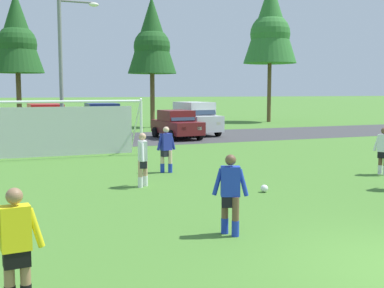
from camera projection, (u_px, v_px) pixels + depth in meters
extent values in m
plane|color=#477A2D|center=(146.00, 156.00, 21.80)|extent=(400.00, 400.00, 0.00)
cube|color=#3D3D3F|center=(107.00, 140.00, 29.17)|extent=(52.00, 8.40, 0.01)
sphere|color=white|center=(264.00, 188.00, 14.02)|extent=(0.22, 0.22, 0.22)
sphere|color=black|center=(264.00, 188.00, 14.02)|extent=(0.08, 0.08, 0.08)
sphere|color=red|center=(266.00, 188.00, 14.04)|extent=(0.07, 0.07, 0.07)
cylinder|color=white|center=(141.00, 128.00, 22.06)|extent=(0.12, 0.12, 2.44)
cylinder|color=white|center=(57.00, 102.00, 20.58)|extent=(7.32, 0.13, 0.12)
cylinder|color=white|center=(136.00, 124.00, 22.88)|extent=(0.09, 1.94, 2.46)
cube|color=silver|center=(55.00, 132.00, 21.65)|extent=(6.95, 0.05, 2.20)
cylinder|color=#936B4C|center=(9.00, 280.00, 6.48)|extent=(0.14, 0.14, 0.80)
cylinder|color=#936B4C|center=(26.00, 278.00, 6.54)|extent=(0.14, 0.14, 0.80)
cube|color=black|center=(17.00, 256.00, 6.47)|extent=(0.36, 0.25, 0.28)
cube|color=yellow|center=(16.00, 228.00, 6.43)|extent=(0.40, 0.27, 0.60)
sphere|color=#936B4C|center=(14.00, 196.00, 6.39)|extent=(0.22, 0.22, 0.22)
cylinder|color=yellow|center=(36.00, 228.00, 6.51)|extent=(0.24, 0.11, 0.55)
cylinder|color=tan|center=(145.00, 173.00, 14.91)|extent=(0.14, 0.14, 0.80)
cylinder|color=tan|center=(140.00, 174.00, 14.68)|extent=(0.14, 0.14, 0.80)
cylinder|color=white|center=(145.00, 181.00, 14.94)|extent=(0.15, 0.15, 0.32)
cylinder|color=white|center=(140.00, 182.00, 14.70)|extent=(0.15, 0.15, 0.32)
cube|color=black|center=(143.00, 163.00, 14.76)|extent=(0.27, 0.37, 0.28)
cube|color=white|center=(143.00, 151.00, 14.72)|extent=(0.29, 0.41, 0.60)
sphere|color=tan|center=(142.00, 137.00, 14.67)|extent=(0.22, 0.22, 0.22)
cylinder|color=white|center=(143.00, 150.00, 14.97)|extent=(0.12, 0.24, 0.55)
cylinder|color=white|center=(142.00, 152.00, 14.47)|extent=(0.12, 0.24, 0.55)
cylinder|color=beige|center=(170.00, 161.00, 17.36)|extent=(0.14, 0.14, 0.80)
cylinder|color=beige|center=(162.00, 161.00, 17.39)|extent=(0.14, 0.14, 0.80)
cylinder|color=#1E38B7|center=(170.00, 168.00, 17.38)|extent=(0.15, 0.15, 0.32)
cylinder|color=#1E38B7|center=(162.00, 168.00, 17.42)|extent=(0.15, 0.15, 0.32)
cube|color=black|center=(166.00, 152.00, 17.34)|extent=(0.39, 0.30, 0.28)
cube|color=#232D99|center=(166.00, 142.00, 17.30)|extent=(0.43, 0.33, 0.60)
sphere|color=beige|center=(166.00, 130.00, 17.25)|extent=(0.22, 0.22, 0.22)
cylinder|color=#232D99|center=(173.00, 142.00, 17.42)|extent=(0.25, 0.15, 0.55)
cylinder|color=#232D99|center=(160.00, 143.00, 17.18)|extent=(0.25, 0.15, 0.55)
cylinder|color=brown|center=(225.00, 214.00, 9.94)|extent=(0.14, 0.14, 0.80)
cylinder|color=brown|center=(235.00, 217.00, 9.74)|extent=(0.14, 0.14, 0.80)
cylinder|color=#1E38B7|center=(225.00, 226.00, 9.96)|extent=(0.15, 0.15, 0.32)
cylinder|color=#1E38B7|center=(235.00, 228.00, 9.77)|extent=(0.15, 0.15, 0.32)
cube|color=black|center=(230.00, 200.00, 9.80)|extent=(0.40, 0.33, 0.28)
cube|color=#1E38B7|center=(230.00, 181.00, 9.76)|extent=(0.44, 0.36, 0.60)
sphere|color=brown|center=(231.00, 160.00, 9.72)|extent=(0.22, 0.22, 0.22)
cylinder|color=#1E38B7|center=(218.00, 182.00, 9.80)|extent=(0.25, 0.17, 0.55)
cylinder|color=#1E38B7|center=(243.00, 183.00, 9.73)|extent=(0.25, 0.17, 0.55)
cylinder|color=brown|center=(380.00, 163.00, 17.03)|extent=(0.14, 0.14, 0.80)
cylinder|color=white|center=(380.00, 170.00, 17.06)|extent=(0.15, 0.15, 0.32)
cube|color=black|center=(383.00, 154.00, 16.90)|extent=(0.37, 0.40, 0.28)
cube|color=white|center=(384.00, 143.00, 16.86)|extent=(0.41, 0.45, 0.60)
sphere|color=brown|center=(384.00, 131.00, 16.81)|extent=(0.22, 0.22, 0.22)
cylinder|color=white|center=(377.00, 143.00, 17.04)|extent=(0.20, 0.24, 0.55)
cylinder|color=black|center=(0.00, 139.00, 26.30)|extent=(0.26, 0.65, 0.64)
cylinder|color=black|center=(1.00, 135.00, 28.74)|extent=(0.26, 0.65, 0.64)
cube|color=red|center=(46.00, 128.00, 27.60)|extent=(1.96, 4.62, 1.00)
cube|color=red|center=(45.00, 111.00, 27.68)|extent=(1.79, 3.02, 0.84)
cube|color=#28384C|center=(48.00, 113.00, 26.38)|extent=(1.62, 0.40, 0.71)
cube|color=#28384C|center=(61.00, 111.00, 28.02)|extent=(0.07, 2.55, 0.59)
cube|color=white|center=(61.00, 130.00, 25.72)|extent=(0.28, 0.08, 0.20)
cube|color=white|center=(40.00, 130.00, 25.32)|extent=(0.28, 0.08, 0.20)
cube|color=#B21414|center=(51.00, 124.00, 29.86)|extent=(0.28, 0.08, 0.20)
cube|color=#B21414|center=(33.00, 125.00, 29.46)|extent=(0.28, 0.08, 0.20)
cylinder|color=black|center=(67.00, 138.00, 26.71)|extent=(0.25, 0.64, 0.64)
cylinder|color=black|center=(31.00, 140.00, 25.98)|extent=(0.25, 0.64, 0.64)
cylinder|color=black|center=(60.00, 134.00, 29.32)|extent=(0.25, 0.64, 0.64)
cylinder|color=black|center=(27.00, 135.00, 28.59)|extent=(0.25, 0.64, 0.64)
cube|color=navy|center=(102.00, 126.00, 29.26)|extent=(2.22, 4.72, 1.00)
cube|color=navy|center=(102.00, 110.00, 29.35)|extent=(1.95, 3.12, 0.84)
cube|color=#28384C|center=(105.00, 111.00, 28.00)|extent=(1.64, 0.49, 0.71)
cube|color=#28384C|center=(116.00, 110.00, 29.62)|extent=(0.22, 2.55, 0.59)
cube|color=white|center=(117.00, 127.00, 27.27)|extent=(0.28, 0.10, 0.20)
cube|color=white|center=(98.00, 128.00, 26.95)|extent=(0.28, 0.10, 0.20)
cube|color=#B21414|center=(106.00, 122.00, 31.55)|extent=(0.28, 0.10, 0.20)
cube|color=#B21414|center=(89.00, 123.00, 31.23)|extent=(0.28, 0.10, 0.20)
cylinder|color=black|center=(122.00, 136.00, 28.25)|extent=(0.28, 0.66, 0.64)
cylinder|color=black|center=(89.00, 137.00, 27.67)|extent=(0.28, 0.66, 0.64)
cylinder|color=black|center=(115.00, 132.00, 30.95)|extent=(0.28, 0.66, 0.64)
cylinder|color=black|center=(84.00, 132.00, 30.37)|extent=(0.28, 0.66, 0.64)
cube|color=maroon|center=(177.00, 127.00, 29.74)|extent=(2.05, 4.30, 0.76)
cube|color=maroon|center=(176.00, 115.00, 29.80)|extent=(1.78, 2.20, 0.64)
cube|color=#28384C|center=(182.00, 117.00, 28.93)|extent=(1.55, 0.41, 0.55)
cube|color=#28384C|center=(188.00, 115.00, 30.16)|extent=(0.15, 1.78, 0.45)
cube|color=white|center=(199.00, 128.00, 28.10)|extent=(0.28, 0.10, 0.20)
cube|color=white|center=(184.00, 129.00, 27.67)|extent=(0.28, 0.10, 0.20)
cube|color=#B21414|center=(171.00, 124.00, 31.80)|extent=(0.28, 0.10, 0.20)
cube|color=#B21414|center=(157.00, 124.00, 31.37)|extent=(0.28, 0.10, 0.20)
cylinder|color=black|center=(200.00, 134.00, 29.00)|extent=(0.28, 0.65, 0.64)
cylinder|color=black|center=(172.00, 136.00, 28.23)|extent=(0.28, 0.65, 0.64)
cylinder|color=black|center=(182.00, 131.00, 31.33)|extent=(0.28, 0.65, 0.64)
cylinder|color=black|center=(155.00, 132.00, 30.57)|extent=(0.28, 0.65, 0.64)
cube|color=silver|center=(195.00, 122.00, 32.26)|extent=(2.16, 4.70, 1.00)
cube|color=silver|center=(194.00, 108.00, 32.34)|extent=(1.91, 3.09, 0.84)
cube|color=#28384C|center=(203.00, 109.00, 31.06)|extent=(1.63, 0.47, 0.71)
cube|color=#28384C|center=(206.00, 108.00, 32.71)|extent=(0.18, 2.55, 0.59)
cube|color=white|center=(218.00, 124.00, 30.44)|extent=(0.28, 0.10, 0.20)
cube|color=white|center=(203.00, 124.00, 30.00)|extent=(0.28, 0.10, 0.20)
cube|color=#B21414|center=(188.00, 120.00, 34.51)|extent=(0.28, 0.10, 0.20)
cube|color=#B21414|center=(174.00, 120.00, 34.06)|extent=(0.28, 0.10, 0.20)
cylinder|color=black|center=(218.00, 131.00, 31.43)|extent=(0.28, 0.65, 0.64)
cylinder|color=black|center=(191.00, 132.00, 30.63)|extent=(0.28, 0.65, 0.64)
cylinder|color=black|center=(199.00, 128.00, 34.00)|extent=(0.28, 0.65, 0.64)
cylinder|color=black|center=(173.00, 129.00, 33.19)|extent=(0.28, 0.65, 0.64)
cylinder|color=brown|center=(19.00, 102.00, 35.94)|extent=(0.36, 0.36, 4.21)
cone|color=#1E511E|center=(16.00, 32.00, 35.39)|extent=(3.79, 3.79, 5.89)
sphere|color=#1E511E|center=(17.00, 44.00, 35.48)|extent=(2.84, 2.84, 2.84)
cylinder|color=brown|center=(152.00, 101.00, 38.70)|extent=(0.36, 0.36, 4.25)
cone|color=#1E511E|center=(152.00, 35.00, 38.15)|extent=(3.83, 3.83, 5.95)
sphere|color=#1E511E|center=(152.00, 47.00, 38.25)|extent=(2.87, 2.87, 2.87)
cylinder|color=brown|center=(269.00, 93.00, 45.56)|extent=(0.36, 0.36, 5.44)
cone|color=#2D702D|center=(270.00, 21.00, 44.85)|extent=(4.90, 4.90, 7.62)
sphere|color=#2D702D|center=(270.00, 34.00, 44.98)|extent=(3.67, 3.67, 3.67)
cylinder|color=slate|center=(61.00, 76.00, 22.83)|extent=(0.18, 0.18, 7.13)
cylinder|color=slate|center=(63.00, 149.00, 23.20)|extent=(0.32, 0.32, 0.30)
cylinder|color=slate|center=(76.00, 2.00, 22.75)|extent=(1.60, 0.10, 0.10)
ellipsoid|color=white|center=(94.00, 5.00, 23.06)|extent=(0.48, 0.28, 0.20)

